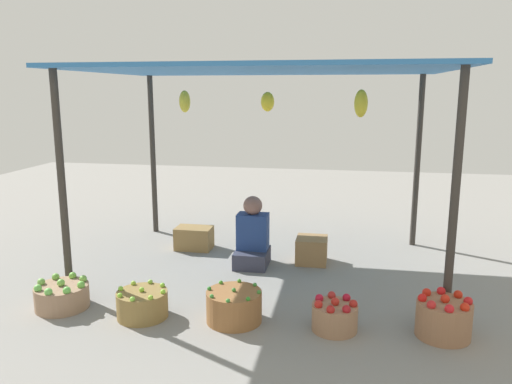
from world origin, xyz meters
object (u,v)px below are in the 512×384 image
object	(u,v)px
basket_green_apples	(62,296)
basket_limes	(142,304)
vendor_person	(252,239)
basket_red_apples	(335,316)
wooden_crate_near_vendor	(194,238)
basket_green_chilies	(234,306)
basket_red_tomatoes	(444,318)
wooden_crate_stacked_rear	(312,250)

from	to	relation	value
basket_green_apples	basket_limes	size ratio (longest dim) A/B	1.08
vendor_person	basket_red_apples	size ratio (longest dim) A/B	2.10
basket_red_apples	wooden_crate_near_vendor	bearing A→B (deg)	133.73
basket_limes	wooden_crate_near_vendor	bearing A→B (deg)	93.68
basket_red_apples	basket_green_apples	bearing A→B (deg)	-179.89
basket_green_chilies	basket_red_tomatoes	xyz separation A→B (m)	(1.69, 0.03, 0.02)
wooden_crate_near_vendor	basket_green_chilies	bearing A→B (deg)	-63.35
basket_green_chilies	wooden_crate_near_vendor	distance (m)	2.04
wooden_crate_stacked_rear	basket_green_apples	bearing A→B (deg)	-142.89
basket_red_tomatoes	wooden_crate_near_vendor	world-z (taller)	basket_red_tomatoes
basket_green_apples	wooden_crate_stacked_rear	size ratio (longest dim) A/B	1.33
basket_green_chilies	wooden_crate_near_vendor	xyz separation A→B (m)	(-0.92, 1.82, 0.00)
basket_green_apples	wooden_crate_near_vendor	world-z (taller)	wooden_crate_near_vendor
basket_green_apples	basket_green_chilies	bearing A→B (deg)	0.55
basket_green_apples	wooden_crate_near_vendor	bearing A→B (deg)	70.22
basket_green_apples	wooden_crate_stacked_rear	xyz separation A→B (m)	(2.12, 1.60, 0.03)
vendor_person	wooden_crate_stacked_rear	xyz separation A→B (m)	(0.64, 0.19, -0.15)
basket_limes	wooden_crate_near_vendor	distance (m)	1.89
vendor_person	basket_limes	size ratio (longest dim) A/B	1.79
basket_green_chilies	wooden_crate_stacked_rear	xyz separation A→B (m)	(0.54, 1.59, 0.01)
basket_green_chilies	wooden_crate_near_vendor	bearing A→B (deg)	116.65
basket_green_apples	basket_limes	world-z (taller)	same
vendor_person	basket_green_chilies	size ratio (longest dim) A/B	1.66
basket_green_apples	basket_red_tomatoes	xyz separation A→B (m)	(3.26, 0.05, 0.04)
basket_green_apples	basket_red_apples	world-z (taller)	basket_red_apples
basket_green_chilies	basket_red_apples	size ratio (longest dim) A/B	1.27
basket_limes	wooden_crate_stacked_rear	world-z (taller)	wooden_crate_stacked_rear
basket_red_tomatoes	vendor_person	bearing A→B (deg)	142.83
basket_green_chilies	basket_red_tomatoes	bearing A→B (deg)	1.17
basket_green_apples	basket_green_chilies	distance (m)	1.58
basket_red_tomatoes	basket_red_apples	bearing A→B (deg)	-176.95
vendor_person	basket_green_chilies	bearing A→B (deg)	-85.74
vendor_person	basket_red_tomatoes	world-z (taller)	vendor_person
basket_green_chilies	wooden_crate_near_vendor	world-z (taller)	basket_green_chilies
basket_green_apples	basket_red_tomatoes	size ratio (longest dim) A/B	1.10
wooden_crate_near_vendor	wooden_crate_stacked_rear	world-z (taller)	wooden_crate_stacked_rear
basket_red_tomatoes	basket_green_chilies	bearing A→B (deg)	-178.83
vendor_person	basket_red_apples	xyz separation A→B (m)	(0.94, -1.40, -0.18)
basket_green_chilies	basket_green_apples	bearing A→B (deg)	-179.45
vendor_person	basket_red_tomatoes	xyz separation A→B (m)	(1.79, -1.36, -0.15)
basket_red_tomatoes	basket_limes	bearing A→B (deg)	-177.77
wooden_crate_near_vendor	basket_limes	bearing A→B (deg)	-86.32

